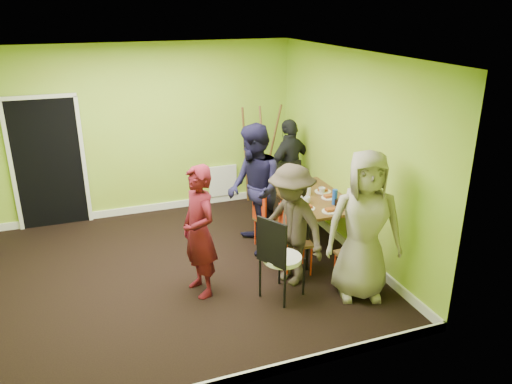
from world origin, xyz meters
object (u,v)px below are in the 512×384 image
at_px(chair_front_end, 357,252).
at_px(person_left_near, 291,225).
at_px(chair_left_far, 265,215).
at_px(chair_back_end, 290,179).
at_px(thermos, 309,187).
at_px(person_standing, 199,232).
at_px(chair_bentwood, 278,254).
at_px(orange_bottle, 309,191).
at_px(person_left_far, 254,189).
at_px(chair_left_near, 291,236).
at_px(easel, 260,157).
at_px(blue_bottle, 335,197).
at_px(dining_table, 312,200).
at_px(person_front_end, 364,226).
at_px(person_back_end, 290,168).

relative_size(chair_front_end, person_left_near, 0.56).
xyz_separation_m(chair_front_end, person_left_near, (-0.70, 0.41, 0.29)).
xyz_separation_m(chair_left_far, chair_back_end, (0.76, 0.86, 0.18)).
xyz_separation_m(thermos, person_standing, (-1.83, -0.81, -0.05)).
bearing_deg(chair_front_end, chair_bentwood, 172.60).
height_order(chair_left_far, orange_bottle, chair_left_far).
height_order(person_left_far, person_left_near, person_left_far).
height_order(chair_left_near, easel, easel).
bearing_deg(person_standing, person_left_far, 116.61).
bearing_deg(blue_bottle, dining_table, 113.32).
distance_m(chair_left_far, person_standing, 1.47).
bearing_deg(person_left_far, orange_bottle, 94.31).
distance_m(dining_table, chair_bentwood, 1.57).
relative_size(chair_left_near, chair_front_end, 1.05).
bearing_deg(chair_front_end, blue_bottle, 77.23).
relative_size(easel, person_front_end, 0.98).
bearing_deg(person_left_far, thermos, 90.61).
height_order(dining_table, person_back_end, person_back_end).
xyz_separation_m(chair_bentwood, person_left_near, (0.30, 0.32, 0.19)).
distance_m(chair_left_near, person_left_far, 0.91).
distance_m(easel, orange_bottle, 1.56).
height_order(chair_bentwood, person_standing, person_standing).
distance_m(chair_bentwood, person_back_end, 2.64).
distance_m(chair_left_far, easel, 1.68).
relative_size(chair_front_end, easel, 0.49).
bearing_deg(person_front_end, person_back_end, 105.10).
bearing_deg(easel, chair_back_end, -69.23).
height_order(chair_left_far, person_front_end, person_front_end).
height_order(person_standing, person_back_end, person_standing).
height_order(easel, thermos, easel).
height_order(orange_bottle, person_standing, person_standing).
height_order(chair_left_near, chair_bentwood, chair_bentwood).
xyz_separation_m(chair_left_near, thermos, (0.60, 0.74, 0.35)).
height_order(chair_bentwood, thermos, chair_bentwood).
height_order(dining_table, chair_back_end, chair_back_end).
distance_m(chair_back_end, person_back_end, 0.24).
xyz_separation_m(easel, person_left_near, (-0.53, -2.54, -0.10)).
distance_m(chair_left_far, thermos, 0.75).
distance_m(orange_bottle, person_left_far, 0.86).
xyz_separation_m(chair_front_end, thermos, (-0.01, 1.36, 0.38)).
height_order(easel, person_standing, easel).
distance_m(chair_left_near, person_back_end, 2.00).
xyz_separation_m(chair_back_end, person_left_far, (-0.92, -0.84, 0.24)).
bearing_deg(orange_bottle, person_left_far, -179.59).
xyz_separation_m(person_standing, person_left_near, (1.13, -0.14, -0.03)).
distance_m(person_standing, person_left_near, 1.14).
relative_size(chair_left_far, chair_back_end, 0.93).
height_order(dining_table, chair_front_end, chair_front_end).
height_order(thermos, person_back_end, person_back_end).
distance_m(blue_bottle, person_front_end, 1.10).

